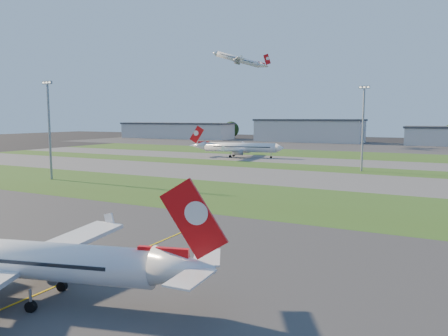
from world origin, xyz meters
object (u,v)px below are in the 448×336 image
Objects in this scene: airliner_taxiing at (239,148)px; light_mast_centre at (363,123)px; airliner_parked at (18,260)px; light_mast_west at (49,124)px.

light_mast_centre reaches higher than airliner_taxiing.
airliner_parked is at bearing -95.48° from light_mast_centre.
airliner_taxiing is 83.24m from light_mast_west.
light_mast_centre is at bearing 69.38° from airliner_parked.
light_mast_centre is (70.00, 56.00, 0.00)m from light_mast_west.
airliner_taxiing is 1.42× the size of light_mast_west.
airliner_parked is 81.98m from light_mast_west.
airliner_taxiing is 1.42× the size of light_mast_centre.
airliner_taxiing is 59.60m from light_mast_centre.
light_mast_west is 1.00× the size of light_mast_centre.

